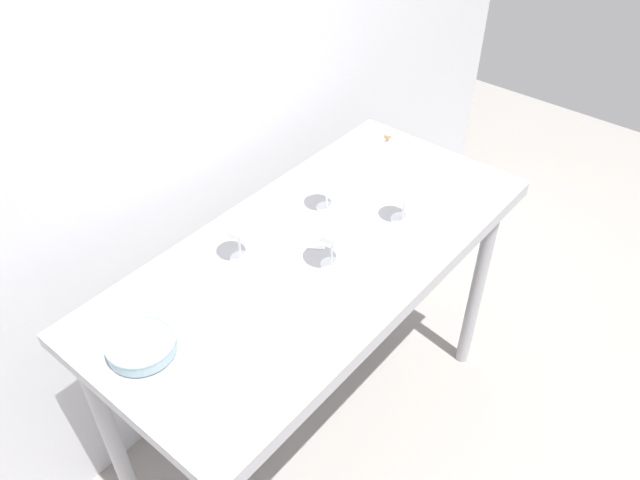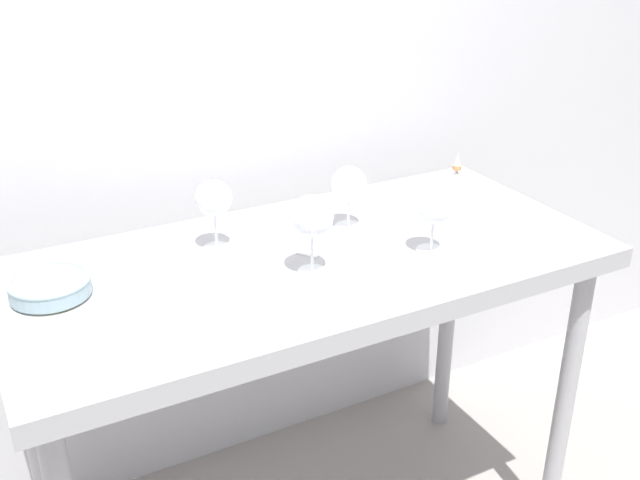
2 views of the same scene
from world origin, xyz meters
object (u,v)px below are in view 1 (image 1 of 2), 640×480
(tasting_bowl, at_px, (141,345))
(decanter_funnel, at_px, (387,148))
(wine_glass_far_right, at_px, (327,179))
(wine_glass_far_left, at_px, (237,225))
(wine_glass_near_right, at_px, (405,191))
(wine_glass_near_center, at_px, (332,229))
(tasting_sheet_upper, at_px, (287,229))

(tasting_bowl, distance_m, decanter_funnel, 1.07)
(wine_glass_far_right, height_order, wine_glass_far_left, wine_glass_far_left)
(wine_glass_near_right, xyz_separation_m, wine_glass_far_left, (-0.44, 0.25, 0.02))
(wine_glass_far_right, xyz_separation_m, wine_glass_near_right, (0.10, -0.21, -0.00))
(tasting_bowl, bearing_deg, wine_glass_near_center, -16.41)
(wine_glass_near_center, bearing_deg, wine_glass_far_right, 42.15)
(wine_glass_near_right, bearing_deg, wine_glass_near_center, 172.66)
(wine_glass_near_right, bearing_deg, wine_glass_far_right, 115.43)
(tasting_sheet_upper, bearing_deg, wine_glass_far_left, 140.98)
(wine_glass_far_right, relative_size, decanter_funnel, 1.19)
(tasting_bowl, relative_size, decanter_funnel, 1.27)
(wine_glass_far_right, height_order, wine_glass_near_center, wine_glass_near_center)
(wine_glass_far_right, distance_m, tasting_sheet_upper, 0.19)
(decanter_funnel, bearing_deg, wine_glass_far_right, -176.70)
(tasting_bowl, bearing_deg, wine_glass_far_left, 8.37)
(wine_glass_near_right, height_order, wine_glass_far_left, wine_glass_far_left)
(wine_glass_near_center, relative_size, wine_glass_far_left, 1.07)
(wine_glass_far_left, distance_m, decanter_funnel, 0.69)
(wine_glass_far_right, bearing_deg, wine_glass_far_left, 173.44)
(wine_glass_far_right, relative_size, tasting_bowl, 0.93)
(wine_glass_near_center, bearing_deg, decanter_funnel, 19.89)
(wine_glass_far_left, height_order, tasting_sheet_upper, wine_glass_far_left)
(wine_glass_far_right, height_order, tasting_bowl, wine_glass_far_right)
(wine_glass_near_center, xyz_separation_m, tasting_bowl, (-0.53, 0.16, -0.10))
(tasting_bowl, xyz_separation_m, decanter_funnel, (1.07, 0.04, 0.02))
(tasting_sheet_upper, bearing_deg, tasting_bowl, 149.64)
(wine_glass_near_center, relative_size, tasting_bowl, 1.07)
(tasting_sheet_upper, bearing_deg, wine_glass_near_right, -77.61)
(wine_glass_near_center, distance_m, tasting_bowl, 0.57)
(wine_glass_far_left, relative_size, tasting_bowl, 1.00)
(tasting_bowl, bearing_deg, tasting_sheet_upper, 4.37)
(wine_glass_far_right, distance_m, wine_glass_near_right, 0.24)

